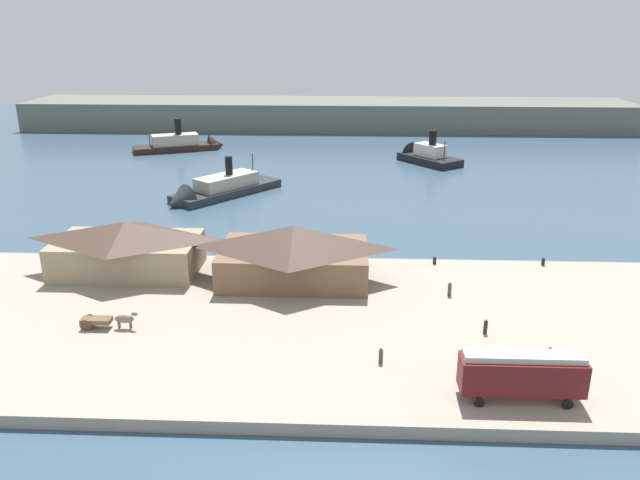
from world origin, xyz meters
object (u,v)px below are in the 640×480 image
pedestrian_near_east_shed (549,355)px  ferry_shed_customs_shed (294,252)px  pedestrian_near_west_shed (485,327)px  ferry_approaching_east (423,156)px  pedestrian_standing_center (450,289)px  mooring_post_west (435,260)px  ferry_approaching_west (213,191)px  ferry_shed_east_terminal (127,247)px  pedestrian_walking_east (381,356)px  street_tram (522,373)px  ferry_moored_east (186,144)px  horse_cart (107,320)px  mooring_post_center_east (543,262)px

pedestrian_near_east_shed → ferry_shed_customs_shed: bearing=143.6°
pedestrian_near_west_shed → ferry_approaching_east: size_ratio=0.10×
pedestrian_standing_center → mooring_post_west: size_ratio=1.93×
pedestrian_near_east_shed → ferry_approaching_west: 73.01m
ferry_shed_east_terminal → pedestrian_walking_east: bearing=-34.3°
pedestrian_near_east_shed → street_tram: bearing=-124.9°
mooring_post_west → pedestrian_standing_center: bearing=-87.6°
ferry_moored_east → ferry_approaching_east: 59.28m
horse_cart → pedestrian_walking_east: 28.25m
pedestrian_near_west_shed → ferry_shed_customs_shed: bearing=147.2°
pedestrian_walking_east → mooring_post_west: size_ratio=1.77×
mooring_post_west → ferry_approaching_east: size_ratio=0.05×
ferry_shed_customs_shed → pedestrian_walking_east: ferry_shed_customs_shed is taller
ferry_shed_east_terminal → mooring_post_west: ferry_shed_east_terminal is taller
pedestrian_standing_center → pedestrian_near_east_shed: 16.03m
ferry_approaching_west → mooring_post_west: bearing=-43.7°
ferry_shed_east_terminal → horse_cart: ferry_shed_east_terminal is taller
pedestrian_walking_east → ferry_approaching_east: 93.45m
ferry_moored_east → ferry_approaching_east: ferry_moored_east is taller
mooring_post_center_east → horse_cart: bearing=-158.5°
horse_cart → mooring_post_west: horse_cart is taller
pedestrian_near_west_shed → pedestrian_near_east_shed: bearing=-48.7°
pedestrian_walking_east → mooring_post_center_east: 33.54m
street_tram → pedestrian_walking_east: (-11.25, 5.38, -1.79)m
mooring_post_west → ferry_moored_east: size_ratio=0.04×
street_tram → mooring_post_center_east: size_ratio=11.27×
pedestrian_near_east_shed → ferry_approaching_west: (-43.37, 58.73, -0.69)m
ferry_shed_customs_shed → mooring_post_west: (17.78, 5.81, -3.03)m
ferry_shed_east_terminal → street_tram: (41.76, -26.16, -0.81)m
horse_cart → ferry_approaching_west: size_ratio=0.26×
ferry_shed_east_terminal → ferry_approaching_west: bearing=86.1°
ferry_approaching_east → pedestrian_standing_center: bearing=-94.2°
pedestrian_near_east_shed → ferry_moored_east: 118.75m
ferry_shed_customs_shed → mooring_post_center_east: 32.40m
ferry_approaching_west → ferry_shed_east_terminal: bearing=-93.9°
mooring_post_west → horse_cart: bearing=-151.5°
ferry_approaching_east → street_tram: bearing=-91.7°
ferry_moored_east → pedestrian_near_west_shed: bearing=-60.6°
pedestrian_standing_center → ferry_approaching_east: ferry_approaching_east is taller
pedestrian_near_east_shed → pedestrian_walking_east: size_ratio=1.05×
pedestrian_walking_east → street_tram: bearing=-25.6°
street_tram → ferry_moored_east: ferry_moored_east is taller
street_tram → pedestrian_walking_east: bearing=154.4°
pedestrian_standing_center → mooring_post_center_east: bearing=36.6°
ferry_shed_customs_shed → pedestrian_walking_east: bearing=-63.5°
pedestrian_near_east_shed → pedestrian_near_west_shed: (-4.73, 5.39, -0.02)m
pedestrian_standing_center → ferry_shed_east_terminal: bearing=171.9°
ferry_approaching_east → ferry_approaching_west: size_ratio=0.74×
street_tram → pedestrian_near_west_shed: 11.65m
horse_cart → ferry_approaching_east: size_ratio=0.35×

